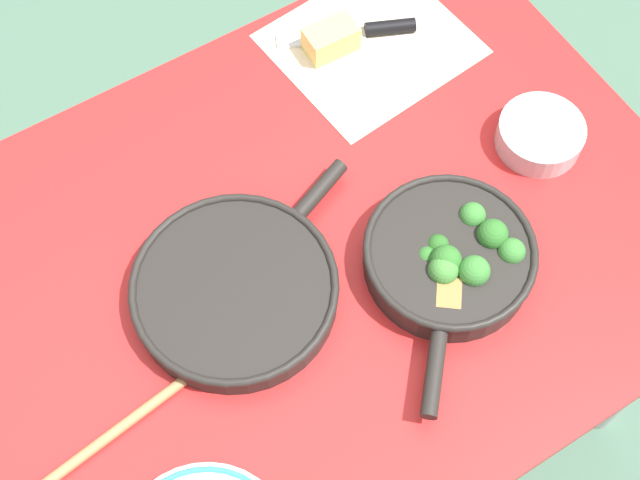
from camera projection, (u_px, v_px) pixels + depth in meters
ground_plane at (320, 397)px, 1.98m from camera, size 14.00×14.00×0.00m
dining_table_red at (320, 272)px, 1.40m from camera, size 1.11×0.85×0.75m
skillet_broccoli at (451, 258)px, 1.27m from camera, size 0.30×0.31×0.07m
skillet_eggs at (236, 289)px, 1.26m from camera, size 0.39×0.30×0.05m
wooden_spoon at (170, 391)px, 1.21m from camera, size 0.41×0.08×0.02m
parchment_sheet at (371, 44)px, 1.49m from camera, size 0.33×0.30×0.00m
grater_knife at (367, 31)px, 1.49m from camera, size 0.22×0.12×0.02m
cheese_block at (331, 39)px, 1.47m from camera, size 0.09×0.06×0.05m
prep_bowl_steel at (540, 135)px, 1.38m from camera, size 0.13×0.13×0.04m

